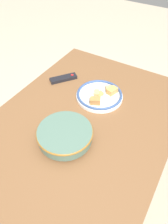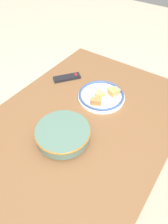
{
  "view_description": "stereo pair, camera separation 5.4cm",
  "coord_description": "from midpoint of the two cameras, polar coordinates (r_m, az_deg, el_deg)",
  "views": [
    {
      "loc": [
        -0.66,
        -0.41,
        1.58
      ],
      "look_at": [
        0.04,
        0.01,
        0.77
      ],
      "focal_mm": 35.0,
      "sensor_mm": 36.0,
      "label": 1
    },
    {
      "loc": [
        -0.63,
        -0.45,
        1.58
      ],
      "look_at": [
        0.04,
        0.01,
        0.77
      ],
      "focal_mm": 35.0,
      "sensor_mm": 36.0,
      "label": 2
    }
  ],
  "objects": [
    {
      "name": "food_plate",
      "position": [
        1.27,
        2.94,
        4.41
      ],
      "size": [
        0.27,
        0.27,
        0.05
      ],
      "color": "white",
      "rests_on": "dining_table"
    },
    {
      "name": "tv_remote",
      "position": [
        1.42,
        -6.49,
        8.71
      ],
      "size": [
        0.17,
        0.14,
        0.02
      ],
      "rotation": [
        0.0,
        0.0,
        4.06
      ],
      "color": "black",
      "rests_on": "dining_table"
    },
    {
      "name": "dining_table",
      "position": [
        1.21,
        -1.84,
        -5.31
      ],
      "size": [
        1.25,
        0.9,
        0.73
      ],
      "color": "brown",
      "rests_on": "ground_plane"
    },
    {
      "name": "noodle_bowl",
      "position": [
        1.04,
        -6.49,
        -5.88
      ],
      "size": [
        0.27,
        0.27,
        0.07
      ],
      "color": "#4C6B5B",
      "rests_on": "dining_table"
    },
    {
      "name": "ground_plane",
      "position": [
        1.76,
        -1.33,
        -18.91
      ],
      "size": [
        8.0,
        8.0,
        0.0
      ],
      "primitive_type": "plane",
      "color": "#B7A88E"
    }
  ]
}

